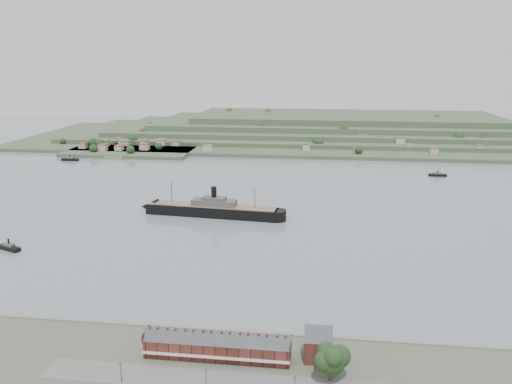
# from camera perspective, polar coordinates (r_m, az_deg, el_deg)

# --- Properties ---
(ground) EXTENTS (1400.00, 1400.00, 0.00)m
(ground) POSITION_cam_1_polar(r_m,az_deg,el_deg) (349.11, 2.65, -3.51)
(ground) COLOR slate
(ground) RESTS_ON ground
(terrace_row) EXTENTS (55.60, 9.80, 11.07)m
(terrace_row) POSITION_cam_1_polar(r_m,az_deg,el_deg) (195.71, -4.46, -17.13)
(terrace_row) COLOR #431E17
(terrace_row) RESTS_ON ground
(gabled_building) EXTENTS (10.40, 10.18, 14.09)m
(gabled_building) POSITION_cam_1_polar(r_m,az_deg,el_deg) (195.29, 7.12, -16.82)
(gabled_building) COLOR #431E17
(gabled_building) RESTS_ON ground
(far_peninsula) EXTENTS (760.00, 309.00, 30.00)m
(far_peninsula) POSITION_cam_1_polar(r_m,az_deg,el_deg) (729.97, 7.32, 7.10)
(far_peninsula) COLOR #384E34
(far_peninsula) RESTS_ON ground
(steamship) EXTENTS (110.03, 22.13, 26.39)m
(steamship) POSITION_cam_1_polar(r_m,az_deg,el_deg) (364.10, -5.50, -1.98)
(steamship) COLOR black
(steamship) RESTS_ON ground
(tugboat) EXTENTS (16.29, 9.77, 7.13)m
(tugboat) POSITION_cam_1_polar(r_m,az_deg,el_deg) (334.00, -26.36, -5.68)
(tugboat) COLOR black
(tugboat) RESTS_ON ground
(ferry_west) EXTENTS (19.51, 6.21, 7.24)m
(ferry_west) POSITION_cam_1_polar(r_m,az_deg,el_deg) (597.64, -20.48, 3.54)
(ferry_west) COLOR black
(ferry_west) RESTS_ON ground
(ferry_east) EXTENTS (16.95, 4.90, 6.33)m
(ferry_east) POSITION_cam_1_polar(r_m,az_deg,el_deg) (516.38, 20.04, 1.87)
(ferry_east) COLOR black
(ferry_east) RESTS_ON ground
(fig_tree) EXTENTS (12.74, 11.03, 14.22)m
(fig_tree) POSITION_cam_1_polar(r_m,az_deg,el_deg) (183.01, 8.69, -18.35)
(fig_tree) COLOR #442F1F
(fig_tree) RESTS_ON ground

